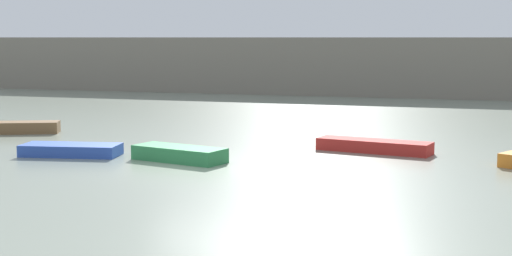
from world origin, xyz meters
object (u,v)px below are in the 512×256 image
object	(u,v)px
rowboat_brown	(14,127)
rowboat_red	(374,146)
rowboat_green	(179,154)
rowboat_blue	(71,150)

from	to	relation	value
rowboat_brown	rowboat_red	bearing A→B (deg)	-25.68
rowboat_green	rowboat_red	size ratio (longest dim) A/B	0.78
rowboat_brown	rowboat_green	distance (m)	10.14
rowboat_red	rowboat_brown	bearing A→B (deg)	-171.49
rowboat_green	rowboat_red	world-z (taller)	rowboat_green
rowboat_blue	rowboat_red	xyz separation A→B (m)	(9.42, 3.83, 0.02)
rowboat_blue	rowboat_green	xyz separation A→B (m)	(3.85, 0.08, 0.04)
rowboat_blue	rowboat_red	size ratio (longest dim) A/B	0.82
rowboat_brown	rowboat_blue	world-z (taller)	rowboat_brown
rowboat_blue	rowboat_green	size ratio (longest dim) A/B	1.05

